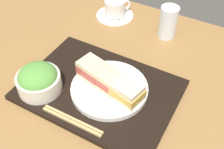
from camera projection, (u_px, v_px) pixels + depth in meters
ground_plane at (106, 96)px, 83.86cm from camera, size 140.00×100.00×3.00cm
serving_tray at (100, 90)px, 82.53cm from camera, size 44.28×31.78×1.58cm
sandwich_plate at (109, 89)px, 80.71cm from camera, size 22.34×22.34×1.54cm
sandwich_near at (92, 70)px, 81.26cm from camera, size 8.80×7.70×5.44cm
sandwich_middle at (109, 81)px, 78.35cm from camera, size 9.21×7.79×5.12cm
sandwich_far at (127, 92)px, 75.22cm from camera, size 9.29×8.06×5.43cm
salad_bowl at (38, 80)px, 79.11cm from camera, size 12.61×12.61×8.19cm
chopsticks_pair at (72, 121)px, 73.36cm from camera, size 18.21×1.77×0.70cm
coffee_cup at (115, 9)px, 109.45cm from camera, size 14.73×14.73×6.81cm
drinking_glass at (168, 22)px, 98.23cm from camera, size 6.41×6.41×11.70cm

